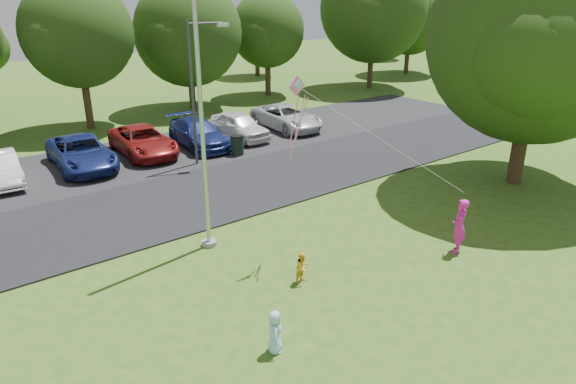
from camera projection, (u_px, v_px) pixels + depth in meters
ground at (395, 273)px, 15.32m from camera, size 120.00×120.00×0.00m
park_road at (235, 187)px, 21.93m from camera, size 60.00×6.00×0.06m
parking_strip at (168, 152)px, 26.72m from camera, size 42.00×7.00×0.06m
flagpole at (202, 122)px, 15.48m from camera, size 0.50×0.50×10.00m
street_lamp at (197, 81)px, 23.43m from camera, size 1.81×0.80×6.67m
trash_can at (237, 146)px, 25.96m from camera, size 0.67×0.67×1.06m
big_tree at (538, 40)px, 20.21m from camera, size 9.37×8.72×10.61m
tree_row at (123, 27)px, 31.96m from camera, size 64.35×11.94×10.88m
horizon_trees at (110, 38)px, 40.99m from camera, size 77.46×7.20×7.02m
parked_cars at (176, 136)px, 26.71m from camera, size 17.52×5.58×1.46m
woman at (459, 226)px, 16.27m from camera, size 0.79×0.71×1.81m
child_yellow at (303, 267)px, 14.70m from camera, size 0.52×0.44×0.95m
child_blue at (275, 332)px, 11.83m from camera, size 0.58×0.63×1.08m
kite at (301, 103)px, 14.73m from camera, size 4.48×3.37×3.60m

